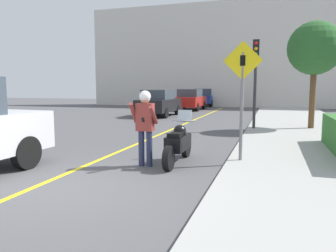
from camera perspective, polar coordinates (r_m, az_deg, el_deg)
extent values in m
plane|color=#4C4C4F|center=(6.43, -17.49, -10.37)|extent=(80.00, 80.00, 0.00)
cube|color=#9E9E99|center=(9.25, 24.95, -5.07)|extent=(4.40, 44.00, 0.12)
cube|color=yellow|center=(11.91, -3.12, -2.16)|extent=(0.12, 36.00, 0.01)
cube|color=beige|center=(31.34, 11.31, 12.07)|extent=(28.00, 1.20, 9.57)
cylinder|color=black|center=(7.33, 0.11, -5.63)|extent=(0.14, 0.57, 0.57)
cylinder|color=black|center=(8.79, 3.17, -3.54)|extent=(0.14, 0.57, 0.57)
cube|color=black|center=(8.02, 1.79, -2.88)|extent=(0.40, 1.06, 0.36)
sphere|color=black|center=(8.11, 2.07, -0.90)|extent=(0.32, 0.32, 0.32)
cube|color=black|center=(7.75, 1.30, -1.56)|extent=(0.28, 0.48, 0.10)
cylinder|color=silver|center=(8.46, 2.79, 0.91)|extent=(0.62, 0.03, 0.03)
cube|color=silver|center=(8.51, 2.91, 1.76)|extent=(0.36, 0.12, 0.31)
cylinder|color=#282D4C|center=(7.78, -4.65, -3.89)|extent=(0.14, 0.14, 0.84)
cylinder|color=#282D4C|center=(7.71, -3.27, -3.98)|extent=(0.14, 0.14, 0.84)
cube|color=maroon|center=(7.64, -4.01, 1.55)|extent=(0.40, 0.22, 0.65)
cylinder|color=maroon|center=(7.64, -6.03, 2.26)|extent=(0.09, 0.39, 0.50)
cylinder|color=maroon|center=(7.43, -2.56, 1.92)|extent=(0.09, 0.45, 0.45)
sphere|color=tan|center=(7.61, -4.03, 4.76)|extent=(0.23, 0.23, 0.23)
sphere|color=white|center=(7.61, -4.04, 5.15)|extent=(0.27, 0.27, 0.27)
cube|color=black|center=(7.36, -4.37, 1.10)|extent=(0.06, 0.05, 0.11)
cylinder|color=black|center=(8.13, -23.44, -4.27)|extent=(0.25, 0.77, 0.76)
cylinder|color=slate|center=(7.93, 12.71, 3.23)|extent=(0.08, 0.08, 2.54)
cube|color=yellow|center=(7.92, 12.90, 11.04)|extent=(0.91, 0.02, 0.91)
cube|color=black|center=(7.91, 12.89, 11.05)|extent=(0.12, 0.01, 0.24)
cylinder|color=#2D2D30|center=(14.26, 14.91, 6.98)|extent=(0.12, 0.12, 3.67)
cube|color=black|center=(14.33, 15.09, 12.82)|extent=(0.26, 0.22, 0.76)
sphere|color=red|center=(14.23, 15.10, 13.75)|extent=(0.14, 0.14, 0.14)
sphere|color=gold|center=(14.21, 15.07, 12.87)|extent=(0.14, 0.14, 0.14)
sphere|color=green|center=(14.18, 15.04, 11.99)|extent=(0.14, 0.14, 0.14)
cylinder|color=brown|center=(15.14, 23.83, 4.51)|extent=(0.24, 0.24, 2.57)
sphere|color=#285B28|center=(15.22, 24.22, 12.27)|extent=(2.22, 2.22, 2.22)
cylinder|color=black|center=(22.46, -2.42, 2.90)|extent=(0.22, 0.64, 0.64)
cylinder|color=black|center=(21.95, 1.65, 2.81)|extent=(0.22, 0.64, 0.64)
cylinder|color=black|center=(20.05, -4.98, 2.40)|extent=(0.22, 0.64, 0.64)
cylinder|color=black|center=(19.47, -0.48, 2.30)|extent=(0.22, 0.64, 0.64)
cube|color=black|center=(20.94, -1.52, 3.66)|extent=(1.80, 4.20, 0.76)
cube|color=#38424C|center=(20.75, -1.68, 5.51)|extent=(1.58, 2.18, 0.60)
cylinder|color=black|center=(27.89, 2.90, 3.67)|extent=(0.22, 0.64, 0.64)
cylinder|color=black|center=(27.52, 6.24, 3.59)|extent=(0.22, 0.64, 0.64)
cylinder|color=black|center=(25.39, 1.40, 3.36)|extent=(0.22, 0.64, 0.64)
cylinder|color=black|center=(24.97, 5.05, 3.28)|extent=(0.22, 0.64, 0.64)
cube|color=#B21E19|center=(26.41, 3.92, 4.31)|extent=(1.80, 4.20, 0.76)
cube|color=#38424C|center=(26.22, 3.85, 5.78)|extent=(1.58, 2.18, 0.60)
cylinder|color=black|center=(33.61, 5.54, 4.19)|extent=(0.22, 0.64, 0.64)
cylinder|color=black|center=(33.30, 8.33, 4.12)|extent=(0.22, 0.64, 0.64)
cylinder|color=black|center=(31.08, 4.52, 3.98)|extent=(0.22, 0.64, 0.64)
cylinder|color=black|center=(30.74, 7.53, 3.92)|extent=(0.22, 0.64, 0.64)
cube|color=navy|center=(32.16, 6.50, 4.74)|extent=(1.80, 4.20, 0.76)
cube|color=#38424C|center=(31.97, 6.46, 5.94)|extent=(1.58, 2.18, 0.60)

